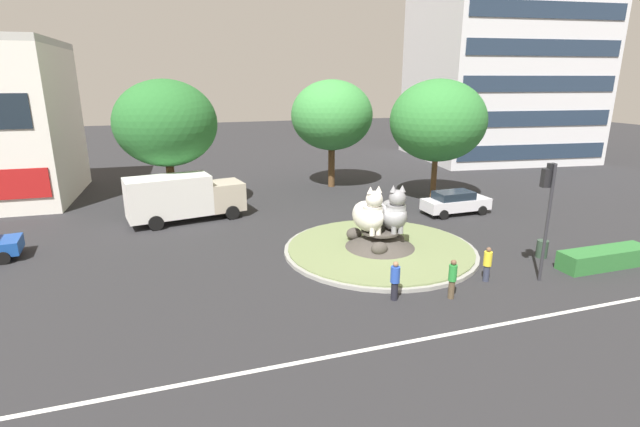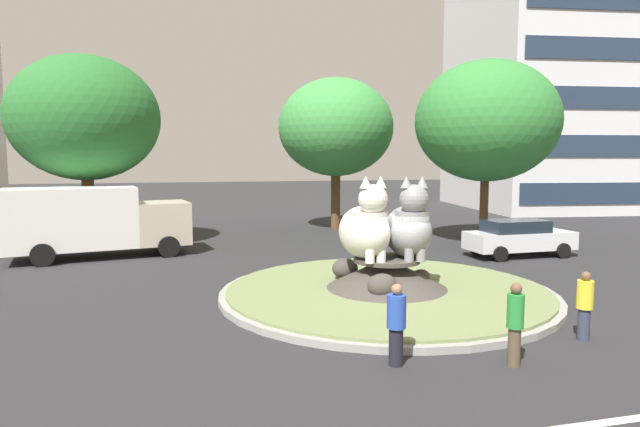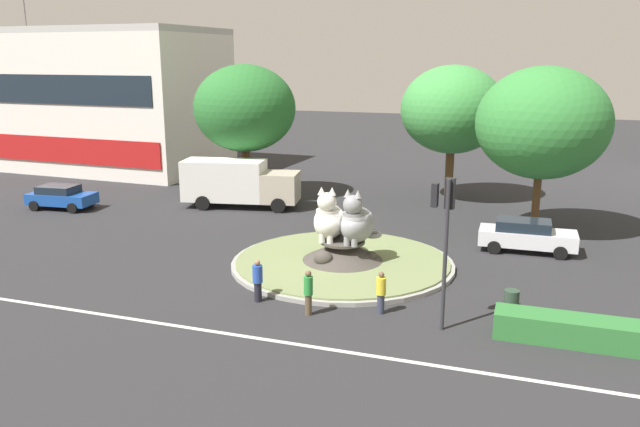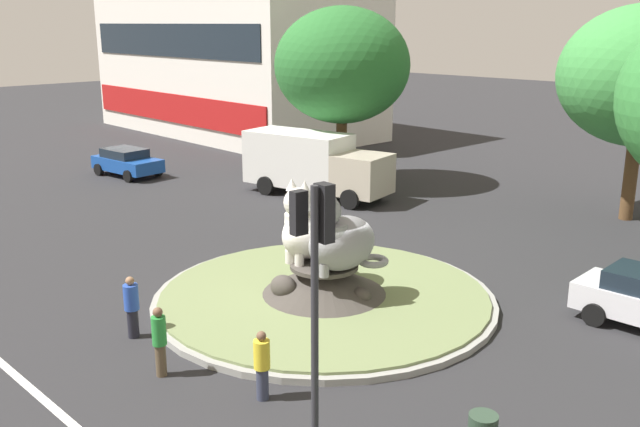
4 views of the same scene
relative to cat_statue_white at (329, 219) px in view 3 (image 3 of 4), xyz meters
name	(u,v)px [view 3 (image 3 of 4)]	position (x,y,z in m)	size (l,w,h in m)	color
ground_plane	(342,265)	(0.66, -0.03, -2.10)	(160.00, 160.00, 0.00)	#28282B
lane_centreline	(270,340)	(0.66, -8.39, -2.09)	(112.00, 0.20, 0.01)	silver
roundabout_island	(342,258)	(0.65, -0.02, -1.76)	(10.14, 10.14, 1.18)	gray
cat_statue_white	(329,219)	(0.00, 0.00, 0.00)	(1.63, 2.64, 2.51)	silver
cat_statue_grey	(357,223)	(1.34, -0.12, 0.00)	(1.77, 2.48, 2.50)	gray
traffic_light_mast	(445,221)	(5.93, -5.54, 1.80)	(0.76, 0.49, 5.34)	#2D2D33
shophouse_block	(90,99)	(-27.72, 18.94, 3.68)	(22.57, 11.65, 17.32)	silver
clipped_hedge_strip	(570,330)	(10.17, -5.31, -1.65)	(4.88, 1.20, 0.90)	#2D7033
broadleaf_tree_behind_island	(245,108)	(-9.60, 11.53, 3.89)	(6.67, 6.67, 8.84)	brown
second_tree_near_tower	(543,123)	(8.86, 8.28, 3.84)	(6.81, 6.81, 8.84)	brown
third_tree_left	(452,110)	(3.34, 15.37, 3.85)	(6.67, 6.67, 8.79)	brown
pedestrian_green_shirt	(308,291)	(1.15, -5.94, -1.18)	(0.34, 0.34, 1.72)	brown
pedestrian_blue_shirt	(258,280)	(-1.15, -5.33, -1.21)	(0.39, 0.39, 1.69)	black
pedestrian_yellow_shirt	(381,292)	(3.64, -4.94, -1.25)	(0.36, 0.36, 1.62)	#33384C
sedan_on_far_lane	(61,196)	(-19.24, 4.86, -1.31)	(4.21, 2.42, 1.48)	#19479E
hatchback_near_shophouse	(526,235)	(8.52, 4.88, -1.27)	(4.61, 2.03, 1.57)	silver
delivery_box_truck	(238,182)	(-8.97, 8.90, -0.50)	(7.55, 3.68, 2.98)	#B7AD99
litter_bin	(511,302)	(8.21, -3.36, -1.65)	(0.56, 0.56, 0.90)	#2D4233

